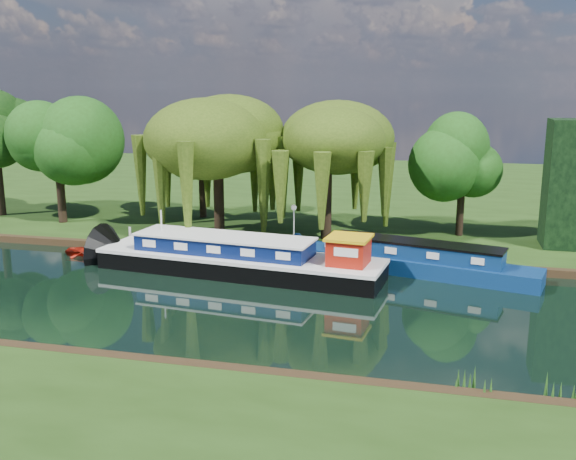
# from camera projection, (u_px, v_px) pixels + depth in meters

# --- Properties ---
(ground) EXTENTS (120.00, 120.00, 0.00)m
(ground) POSITION_uv_depth(u_px,v_px,m) (236.00, 301.00, 31.83)
(ground) COLOR black
(far_bank) EXTENTS (120.00, 52.00, 0.45)m
(far_bank) POSITION_uv_depth(u_px,v_px,m) (342.00, 190.00, 64.01)
(far_bank) COLOR #1C350E
(far_bank) RESTS_ON ground
(dutch_barge) EXTENTS (16.87, 5.49, 3.50)m
(dutch_barge) POSITION_uv_depth(u_px,v_px,m) (241.00, 259.00, 36.34)
(dutch_barge) COLOR black
(dutch_barge) RESTS_ON ground
(narrowboat) EXTENTS (13.91, 5.57, 2.01)m
(narrowboat) POSITION_uv_depth(u_px,v_px,m) (416.00, 261.00, 36.49)
(narrowboat) COLOR navy
(narrowboat) RESTS_ON ground
(red_dinghy) EXTENTS (3.78, 3.15, 0.67)m
(red_dinghy) POSITION_uv_depth(u_px,v_px,m) (93.00, 254.00, 40.75)
(red_dinghy) COLOR maroon
(red_dinghy) RESTS_ON ground
(willow_left) EXTENTS (7.46, 7.46, 8.94)m
(willow_left) POSITION_uv_depth(u_px,v_px,m) (217.00, 140.00, 42.69)
(willow_left) COLOR black
(willow_left) RESTS_ON far_bank
(willow_right) EXTENTS (6.74, 6.74, 8.21)m
(willow_right) POSITION_uv_depth(u_px,v_px,m) (327.00, 149.00, 41.62)
(willow_right) COLOR black
(willow_right) RESTS_ON far_bank
(tree_far_left) EXTENTS (5.54, 5.54, 8.93)m
(tree_far_left) POSITION_uv_depth(u_px,v_px,m) (57.00, 140.00, 46.79)
(tree_far_left) COLOR black
(tree_far_left) RESTS_ON far_bank
(tree_far_mid) EXTENTS (4.71, 4.71, 7.71)m
(tree_far_mid) POSITION_uv_depth(u_px,v_px,m) (201.00, 149.00, 48.79)
(tree_far_mid) COLOR black
(tree_far_mid) RESTS_ON far_bank
(tree_far_right) EXTENTS (4.36, 4.36, 7.13)m
(tree_far_right) POSITION_uv_depth(u_px,v_px,m) (463.00, 163.00, 42.87)
(tree_far_right) COLOR black
(tree_far_right) RESTS_ON far_bank
(lamppost) EXTENTS (0.36, 0.36, 2.56)m
(lamppost) POSITION_uv_depth(u_px,v_px,m) (294.00, 214.00, 41.14)
(lamppost) COLOR silver
(lamppost) RESTS_ON far_bank
(mooring_posts) EXTENTS (19.16, 0.16, 1.00)m
(mooring_posts) POSITION_uv_depth(u_px,v_px,m) (270.00, 243.00, 39.70)
(mooring_posts) COLOR silver
(mooring_posts) RESTS_ON far_bank
(reeds_near) EXTENTS (33.70, 1.50, 1.10)m
(reeds_near) POSITION_uv_depth(u_px,v_px,m) (353.00, 369.00, 22.95)
(reeds_near) COLOR #224913
(reeds_near) RESTS_ON ground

